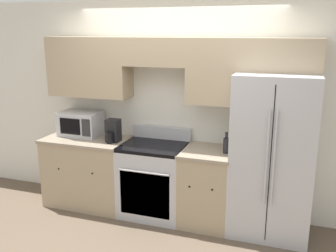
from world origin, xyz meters
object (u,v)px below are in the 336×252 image
(refrigerator, at_px, (273,155))
(bottle, at_px, (226,145))
(microwave, at_px, (81,123))
(oven_range, at_px, (154,179))

(refrigerator, relative_size, bottle, 7.43)
(microwave, relative_size, bottle, 2.16)
(bottle, bearing_deg, refrigerator, 9.05)
(oven_range, xyz_separation_m, refrigerator, (1.38, 0.06, 0.45))
(oven_range, height_order, refrigerator, refrigerator)
(oven_range, relative_size, bottle, 4.36)
(microwave, height_order, bottle, microwave)
(bottle, bearing_deg, microwave, 176.19)
(bottle, bearing_deg, oven_range, 178.47)
(refrigerator, bearing_deg, microwave, 178.85)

